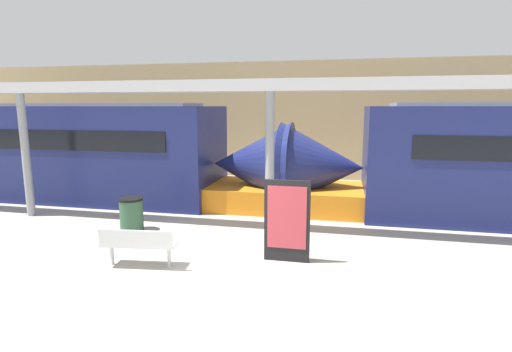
{
  "coord_description": "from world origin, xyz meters",
  "views": [
    {
      "loc": [
        2.35,
        -6.43,
        3.09
      ],
      "look_at": [
        0.27,
        3.04,
        1.4
      ],
      "focal_mm": 28.0,
      "sensor_mm": 36.0,
      "label": 1
    }
  ],
  "objects": [
    {
      "name": "ground_plane",
      "position": [
        0.0,
        0.0,
        0.0
      ],
      "size": [
        60.0,
        60.0,
        0.0
      ],
      "primitive_type": "plane",
      "color": "#A8A093"
    },
    {
      "name": "train_right",
      "position": [
        -6.87,
        5.53,
        1.51
      ],
      "size": [
        15.24,
        2.93,
        3.2
      ],
      "color": "navy",
      "rests_on": "ground_plane"
    },
    {
      "name": "trash_bin",
      "position": [
        -2.8,
        2.39,
        0.42
      ],
      "size": [
        0.6,
        0.6,
        0.84
      ],
      "color": "#2D5138",
      "rests_on": "ground_plane"
    },
    {
      "name": "poster_board",
      "position": [
        1.3,
        1.19,
        0.85
      ],
      "size": [
        0.92,
        0.07,
        1.67
      ],
      "color": "black",
      "rests_on": "ground_plane"
    },
    {
      "name": "support_column_far",
      "position": [
        -6.36,
        3.05,
        1.72
      ],
      "size": [
        0.22,
        0.22,
        3.45
      ],
      "primitive_type": "cylinder",
      "color": "gray",
      "rests_on": "ground_plane"
    },
    {
      "name": "support_column_near",
      "position": [
        0.61,
        3.05,
        1.72
      ],
      "size": [
        0.22,
        0.22,
        3.45
      ],
      "primitive_type": "cylinder",
      "color": "gray",
      "rests_on": "ground_plane"
    },
    {
      "name": "canopy_beam",
      "position": [
        0.61,
        3.05,
        3.59
      ],
      "size": [
        28.0,
        0.6,
        0.28
      ],
      "primitive_type": "cube",
      "color": "#B7B7BC",
      "rests_on": "support_column_near"
    },
    {
      "name": "bench_near",
      "position": [
        -1.46,
        0.27,
        0.49
      ],
      "size": [
        1.49,
        0.61,
        0.79
      ],
      "rotation": [
        0.0,
        0.0,
        0.12
      ],
      "color": "silver",
      "rests_on": "ground_plane"
    },
    {
      "name": "station_wall",
      "position": [
        0.0,
        10.89,
        2.5
      ],
      "size": [
        56.0,
        0.2,
        5.0
      ],
      "primitive_type": "cube",
      "color": "tan",
      "rests_on": "ground_plane"
    }
  ]
}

